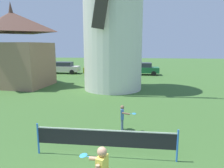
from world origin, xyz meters
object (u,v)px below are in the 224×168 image
(parked_car_mustard, at_px, (100,69))
(parked_car_green, at_px, (142,69))
(player_far, at_px, (123,116))
(tennis_net, at_px, (105,138))
(chapel, at_px, (14,51))
(windmill, at_px, (113,9))
(parked_car_cream, at_px, (63,67))

(parked_car_mustard, relative_size, parked_car_green, 0.95)
(parked_car_mustard, bearing_deg, player_far, -76.82)
(player_far, bearing_deg, parked_car_mustard, 103.18)
(player_far, distance_m, parked_car_green, 18.34)
(player_far, height_order, parked_car_green, parked_car_green)
(tennis_net, bearing_deg, chapel, 130.93)
(player_far, bearing_deg, parked_car_green, 86.12)
(parked_car_mustard, bearing_deg, chapel, -128.49)
(tennis_net, xyz_separation_m, parked_car_mustard, (-3.68, 19.96, 0.13))
(windmill, xyz_separation_m, player_far, (1.46, -8.99, -6.05))
(player_far, distance_m, parked_car_cream, 20.67)
(parked_car_cream, bearing_deg, player_far, -63.28)
(tennis_net, xyz_separation_m, parked_car_cream, (-8.85, 20.87, 0.13))
(windmill, bearing_deg, player_far, -80.76)
(tennis_net, height_order, player_far, player_far)
(windmill, bearing_deg, tennis_net, -84.86)
(tennis_net, distance_m, player_far, 2.45)
(chapel, bearing_deg, tennis_net, -49.07)
(chapel, bearing_deg, parked_car_mustard, 51.51)
(parked_car_cream, bearing_deg, tennis_net, -67.01)
(player_far, relative_size, chapel, 0.15)
(tennis_net, bearing_deg, windmill, 95.14)
(parked_car_mustard, height_order, chapel, chapel)
(tennis_net, bearing_deg, parked_car_mustard, 100.43)
(parked_car_mustard, xyz_separation_m, chapel, (-6.52, -8.20, 2.47))
(tennis_net, relative_size, parked_car_mustard, 1.15)
(parked_car_mustard, bearing_deg, tennis_net, -79.57)
(chapel, bearing_deg, parked_car_green, 36.99)
(parked_car_mustard, xyz_separation_m, parked_car_green, (5.35, 0.74, 0.00))
(windmill, height_order, parked_car_mustard, windmill)
(player_far, bearing_deg, parked_car_cream, 116.72)
(parked_car_green, xyz_separation_m, chapel, (-11.88, -8.95, 2.47))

